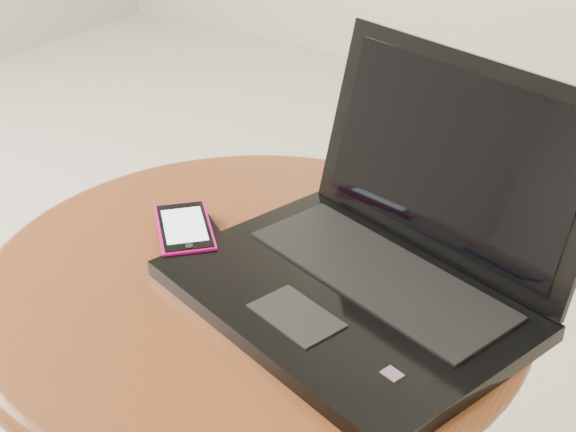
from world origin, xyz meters
The scene contains 4 objects.
table centered at (-0.03, 0.11, 0.37)m, with size 0.60×0.60×0.48m.
laptop centered at (0.10, 0.15, 0.52)m, with size 0.41×0.38×0.23m.
phone_black centered at (-0.12, 0.13, 0.48)m, with size 0.11×0.10×0.01m.
phone_pink centered at (-0.13, 0.12, 0.49)m, with size 0.12×0.12×0.01m.
Camera 1 is at (0.41, -0.47, 0.97)m, focal length 50.75 mm.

